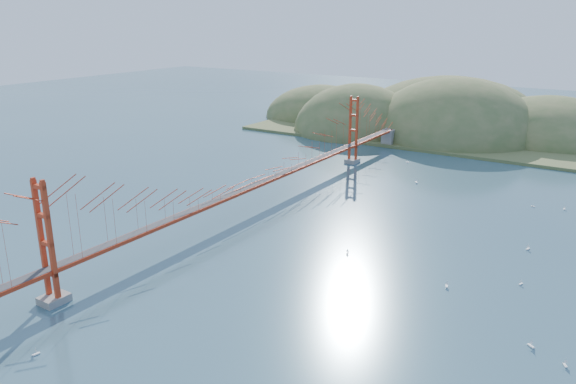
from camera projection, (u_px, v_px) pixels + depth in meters
The scene contains 14 objects.
ground at pixel (251, 210), 74.86m from camera, with size 320.00×320.00×0.00m, color #325464.
bridge at pixel (251, 159), 72.90m from camera, with size 2.20×94.40×12.00m.
far_headlands at pixel (436, 129), 128.63m from camera, with size 84.00×58.00×25.00m.
sailboat_1 at pixel (447, 285), 53.71m from camera, with size 0.58×0.60×0.68m.
sailboat_0 at pixel (348, 252), 61.18m from camera, with size 0.52×0.55×0.62m.
sailboat_4 at pixel (521, 283), 54.18m from camera, with size 0.51×0.53×0.60m.
sailboat_10 at pixel (36, 353), 42.95m from camera, with size 0.55×0.60×0.67m.
sailboat_5 at pixel (565, 364), 41.59m from camera, with size 0.61×0.61×0.67m.
sailboat_2 at pixel (531, 345), 43.98m from camera, with size 0.71×0.71×0.75m.
sailboat_14 at pixel (528, 248), 62.25m from camera, with size 0.58×0.63×0.71m.
sailboat_8 at pixel (533, 206), 76.18m from camera, with size 0.47×0.39×0.55m.
sailboat_12 at pixel (407, 162), 98.90m from camera, with size 0.54×0.46×0.61m.
sailboat_15 at pixel (564, 208), 75.07m from camera, with size 0.51×0.57×0.65m.
sailboat_extra_0 at pixel (416, 182), 87.01m from camera, with size 0.69×0.69×0.74m.
Camera 1 is at (42.42, -56.71, 24.88)m, focal length 35.00 mm.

